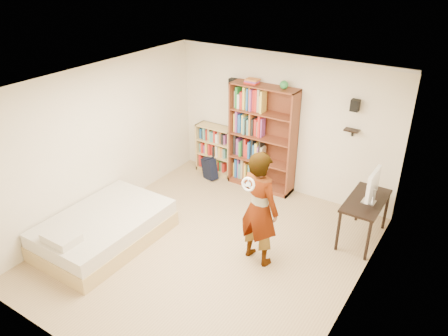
{
  "coord_description": "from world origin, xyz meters",
  "views": [
    {
      "loc": [
        3.3,
        -4.63,
        4.35
      ],
      "look_at": [
        -0.09,
        0.6,
        1.2
      ],
      "focal_mm": 35.0,
      "sensor_mm": 36.0,
      "label": 1
    }
  ],
  "objects_px": {
    "low_bookshelf": "(216,150)",
    "computer_desk": "(363,219)",
    "daybed": "(104,226)",
    "tall_bookshelf": "(262,139)",
    "person": "(259,208)"
  },
  "relations": [
    {
      "from": "tall_bookshelf",
      "to": "computer_desk",
      "type": "bearing_deg",
      "value": -16.63
    },
    {
      "from": "tall_bookshelf",
      "to": "daybed",
      "type": "height_order",
      "value": "tall_bookshelf"
    },
    {
      "from": "low_bookshelf",
      "to": "computer_desk",
      "type": "height_order",
      "value": "low_bookshelf"
    },
    {
      "from": "low_bookshelf",
      "to": "computer_desk",
      "type": "distance_m",
      "value": 3.46
    },
    {
      "from": "tall_bookshelf",
      "to": "person",
      "type": "height_order",
      "value": "tall_bookshelf"
    },
    {
      "from": "tall_bookshelf",
      "to": "person",
      "type": "relative_size",
      "value": 1.14
    },
    {
      "from": "low_bookshelf",
      "to": "tall_bookshelf",
      "type": "bearing_deg",
      "value": -1.83
    },
    {
      "from": "tall_bookshelf",
      "to": "computer_desk",
      "type": "xyz_separation_m",
      "value": [
        2.27,
        -0.68,
        -0.67
      ]
    },
    {
      "from": "low_bookshelf",
      "to": "computer_desk",
      "type": "relative_size",
      "value": 0.95
    },
    {
      "from": "person",
      "to": "daybed",
      "type": "bearing_deg",
      "value": 33.61
    },
    {
      "from": "daybed",
      "to": "person",
      "type": "bearing_deg",
      "value": 22.89
    },
    {
      "from": "computer_desk",
      "to": "daybed",
      "type": "relative_size",
      "value": 0.52
    },
    {
      "from": "daybed",
      "to": "person",
      "type": "distance_m",
      "value": 2.58
    },
    {
      "from": "computer_desk",
      "to": "person",
      "type": "height_order",
      "value": "person"
    },
    {
      "from": "tall_bookshelf",
      "to": "daybed",
      "type": "bearing_deg",
      "value": -111.97
    }
  ]
}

